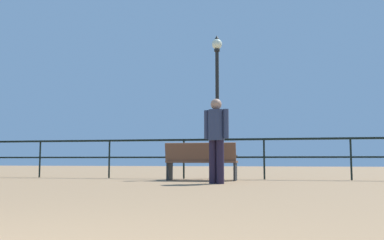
{
  "coord_description": "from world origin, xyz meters",
  "views": [
    {
      "loc": [
        1.29,
        -0.79,
        0.46
      ],
      "look_at": [
        -0.68,
        8.92,
        1.41
      ],
      "focal_mm": 39.21,
      "sensor_mm": 36.0,
      "label": 1
    }
  ],
  "objects": [
    {
      "name": "pier_railing",
      "position": [
        -0.0,
        9.42,
        0.73
      ],
      "size": [
        21.75,
        0.05,
        0.99
      ],
      "color": "black",
      "rests_on": "ground_plane"
    },
    {
      "name": "person_by_bench",
      "position": [
        0.13,
        7.37,
        0.96
      ],
      "size": [
        0.51,
        0.32,
        1.67
      ],
      "color": "#221A2E",
      "rests_on": "ground_plane"
    },
    {
      "name": "lamppost_center",
      "position": [
        -0.18,
        9.71,
        2.07
      ],
      "size": [
        0.27,
        0.27,
        3.68
      ],
      "color": "black",
      "rests_on": "ground_plane"
    },
    {
      "name": "bench_near_left",
      "position": [
        -0.4,
        8.59,
        0.47
      ],
      "size": [
        1.6,
        0.68,
        0.85
      ],
      "color": "brown",
      "rests_on": "ground_plane"
    }
  ]
}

